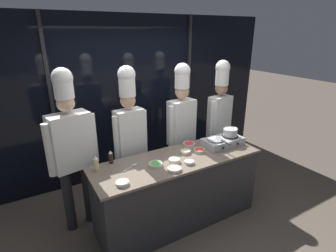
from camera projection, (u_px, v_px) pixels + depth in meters
ground_plane at (177, 219)px, 3.61m from camera, size 24.00×24.00×0.00m
window_wall_back at (128, 99)px, 4.43m from camera, size 5.64×0.09×2.70m
demo_counter at (178, 190)px, 3.45m from camera, size 2.20×0.72×0.93m
portable_stove at (223, 141)px, 3.64m from camera, size 0.57×0.32×0.11m
frying_pan at (216, 138)px, 3.55m from camera, size 0.23×0.41×0.04m
stock_pot at (230, 132)px, 3.67m from camera, size 0.22×0.20×0.11m
squeeze_bottle_soy at (111, 157)px, 3.14m from camera, size 0.05×0.05×0.16m
squeeze_bottle_oil at (96, 163)px, 2.96m from camera, size 0.06×0.06×0.19m
prep_bowl_chili_flakes at (199, 150)px, 3.44m from camera, size 0.15×0.15×0.04m
prep_bowl_bell_pepper at (189, 144)px, 3.62m from camera, size 0.17×0.17×0.05m
prep_bowl_scallions at (156, 164)px, 3.09m from camera, size 0.17×0.17×0.04m
prep_bowl_shrimp at (174, 169)px, 2.99m from camera, size 0.17×0.17×0.04m
prep_bowl_chicken at (174, 160)px, 3.17m from camera, size 0.14×0.14×0.05m
prep_bowl_ginger at (185, 152)px, 3.40m from camera, size 0.13×0.13×0.04m
prep_bowl_rice at (122, 183)px, 2.71m from camera, size 0.14×0.14×0.04m
prep_bowl_noodles at (189, 162)px, 3.14m from camera, size 0.12×0.12×0.04m
serving_spoon_slotted at (133, 166)px, 3.08m from camera, size 0.22×0.12×0.02m
chef_head at (71, 142)px, 3.11m from camera, size 0.61×0.33×2.07m
chef_sous at (129, 128)px, 3.44m from camera, size 0.49×0.24×2.04m
chef_line at (182, 119)px, 3.86m from camera, size 0.52×0.27×2.02m
chef_pastry at (220, 112)px, 4.19m from camera, size 0.49×0.25×2.03m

